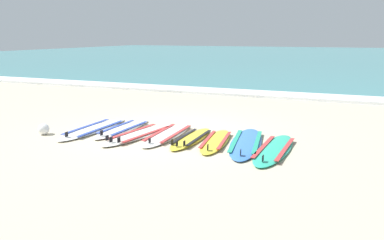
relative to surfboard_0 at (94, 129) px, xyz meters
name	(u,v)px	position (x,y,z in m)	size (l,w,h in m)	color
ground_plane	(167,132)	(1.70, 0.48, -0.04)	(80.00, 80.00, 0.00)	#C1B599
sea	(311,56)	(1.70, 36.21, 0.01)	(80.00, 60.00, 0.10)	teal
wave_foam_strip	(239,93)	(1.70, 6.85, 0.02)	(80.00, 1.29, 0.11)	white
surfboard_0	(94,129)	(0.00, 0.00, 0.00)	(0.65, 2.45, 0.18)	white
surfboard_1	(123,129)	(0.64, 0.27, 0.00)	(0.60, 2.16, 0.18)	white
surfboard_2	(140,134)	(1.27, -0.03, 0.00)	(0.97, 2.44, 0.18)	silver
surfboard_3	(168,134)	(1.87, 0.20, 0.00)	(0.64, 2.34, 0.18)	white
surfboard_4	(191,138)	(2.50, 0.06, 0.00)	(0.49, 1.96, 0.18)	yellow
surfboard_5	(216,141)	(3.06, 0.06, 0.00)	(0.74, 2.04, 0.18)	yellow
surfboard_6	(246,143)	(3.68, 0.18, 0.00)	(0.98, 2.57, 0.18)	#3875CC
surfboard_7	(274,149)	(4.31, -0.07, 0.00)	(0.68, 2.38, 0.18)	#2DB793
beach_ball	(44,129)	(-0.81, -0.78, 0.09)	(0.26, 0.26, 0.26)	white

